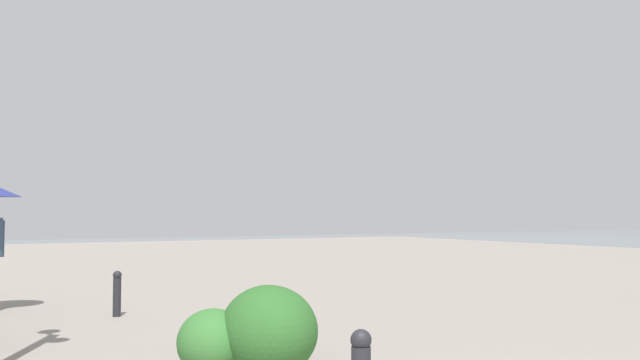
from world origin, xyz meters
name	(u,v)px	position (x,y,z in m)	size (l,w,h in m)	color
bollard_mid	(117,293)	(8.45, -0.82, 0.36)	(0.13, 0.13, 0.68)	#232328
shrub_low	(213,342)	(4.19, -0.75, 0.32)	(0.75, 0.67, 0.64)	#387533
shrub_round	(269,331)	(3.93, -1.21, 0.43)	(1.01, 0.91, 0.86)	#2D6628
shrub_wide	(264,327)	(4.76, -1.55, 0.32)	(0.75, 0.68, 0.64)	#2D6628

